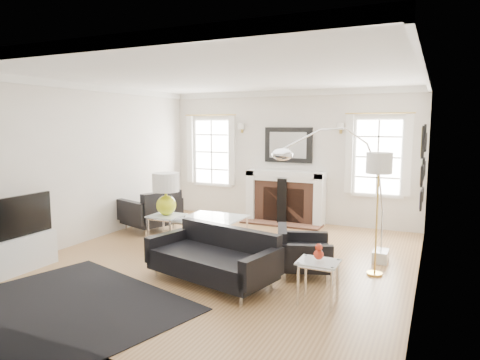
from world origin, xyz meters
The scene contains 25 objects.
floor centered at (0.00, 0.00, 0.00)m, with size 6.00×6.00×0.00m, color olive.
back_wall centered at (0.00, 3.00, 1.40)m, with size 5.50×0.04×2.80m, color silver.
front_wall centered at (0.00, -3.00, 1.40)m, with size 5.50×0.04×2.80m, color silver.
left_wall centered at (-2.75, 0.00, 1.40)m, with size 0.04×6.00×2.80m, color silver.
right_wall centered at (2.75, 0.00, 1.40)m, with size 0.04×6.00×2.80m, color silver.
ceiling centered at (0.00, 0.00, 2.80)m, with size 5.50×6.00×0.02m, color white.
crown_molding centered at (0.00, 0.00, 2.74)m, with size 5.50×6.00×0.12m, color white.
fireplace centered at (0.00, 2.79, 0.54)m, with size 1.70×0.69×1.11m.
mantel_mirror centered at (0.00, 2.95, 1.65)m, with size 1.05×0.07×0.75m.
window_left centered at (-1.85, 2.95, 1.46)m, with size 1.24×0.15×1.62m.
window_right centered at (1.85, 2.95, 1.46)m, with size 1.24×0.15×1.62m.
gallery_wall centered at (2.72, 1.30, 1.53)m, with size 0.04×1.73×1.29m.
tv_unit centered at (-2.44, -1.70, 0.33)m, with size 0.35×1.00×1.09m.
area_rug centered at (-0.89, -2.42, 0.01)m, with size 2.66×2.22×0.01m, color black.
sofa centered at (0.29, -0.91, 0.31)m, with size 1.90×1.18×0.58m.
armchair_left centered at (-2.14, 1.00, 0.37)m, with size 1.15×1.22×0.67m.
armchair_right centered at (1.25, -0.15, 0.30)m, with size 0.94×0.99×0.54m.
coffee_table centered at (-0.64, 0.68, 0.43)m, with size 1.03×1.03×0.46m.
side_table_left centered at (-1.18, 0.10, 0.47)m, with size 0.52×0.52×0.57m.
nesting_table centered at (1.73, -1.05, 0.40)m, with size 0.47×0.39×0.52m.
gourd_lamp centered at (-1.18, 0.10, 0.98)m, with size 0.45×0.45×0.71m.
orange_vase centered at (1.73, -1.05, 0.62)m, with size 0.12×0.12×0.19m.
arc_floor_lamp centered at (1.58, 0.35, 1.14)m, with size 1.49×1.38×2.12m.
stick_floor_lamp centered at (2.20, 0.24, 1.48)m, with size 0.35×0.35×1.71m.
speaker_tower centered at (-0.02, 2.65, 0.48)m, with size 0.19×0.19×0.96m, color black.
Camera 1 is at (2.92, -5.76, 2.08)m, focal length 32.00 mm.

